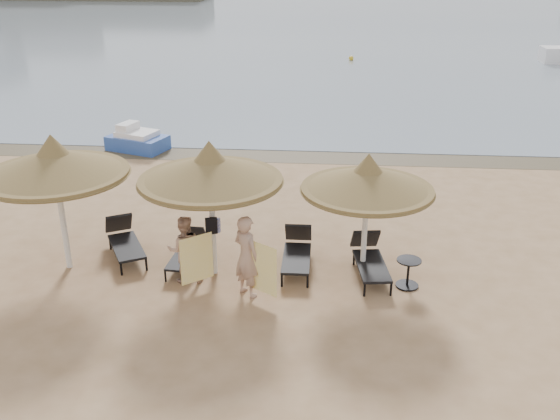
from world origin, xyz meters
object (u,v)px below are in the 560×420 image
at_px(lounger_near_right, 297,251).
at_px(palapa_center, 210,170).
at_px(lounger_far_left, 124,240).
at_px(side_table, 408,274).
at_px(palapa_left, 54,163).
at_px(palapa_right, 368,180).
at_px(lounger_near_left, 188,250).
at_px(pedal_boat, 137,140).
at_px(person_right, 246,250).
at_px(lounger_far_right, 370,258).
at_px(person_left, 184,244).

bearing_deg(lounger_near_right, palapa_center, -164.99).
xyz_separation_m(lounger_far_left, side_table, (6.82, -1.03, -0.08)).
distance_m(palapa_left, palapa_right, 6.96).
xyz_separation_m(palapa_center, side_table, (4.43, -0.27, -2.25)).
xyz_separation_m(palapa_right, lounger_near_left, (-4.16, 0.21, -2.00)).
relative_size(palapa_left, pedal_boat, 1.37).
bearing_deg(person_right, palapa_left, 28.32).
relative_size(lounger_far_left, pedal_boat, 0.83).
bearing_deg(lounger_far_left, palapa_right, -33.85).
relative_size(palapa_left, lounger_far_left, 1.64).
distance_m(lounger_near_right, lounger_far_right, 1.72).
distance_m(palapa_right, lounger_near_right, 2.52).
bearing_deg(person_right, palapa_right, -116.64).
distance_m(palapa_center, lounger_near_right, 2.94).
distance_m(lounger_near_left, side_table, 5.19).
bearing_deg(person_right, lounger_near_right, -85.42).
xyz_separation_m(side_table, pedal_boat, (-9.00, 9.44, 0.05)).
xyz_separation_m(lounger_near_right, person_left, (-2.48, -0.96, 0.54)).
distance_m(palapa_left, lounger_near_left, 3.62).
bearing_deg(lounger_near_left, pedal_boat, 117.99).
distance_m(lounger_far_left, lounger_far_right, 6.01).
relative_size(palapa_left, lounger_far_right, 1.65).
relative_size(side_table, pedal_boat, 0.27).
height_order(palapa_right, person_right, palapa_right).
relative_size(lounger_far_left, side_table, 3.03).
height_order(palapa_left, lounger_far_left, palapa_left).
height_order(palapa_center, person_right, palapa_center).
bearing_deg(lounger_near_left, person_left, -76.87).
xyz_separation_m(lounger_far_left, person_right, (3.27, -1.67, 0.70)).
relative_size(palapa_center, palapa_right, 1.09).
relative_size(palapa_right, person_right, 1.37).
distance_m(palapa_right, lounger_far_right, 1.97).
bearing_deg(palapa_center, pedal_boat, 116.49).
bearing_deg(lounger_near_left, person_right, -35.16).
relative_size(palapa_right, side_table, 4.48).
bearing_deg(lounger_near_right, pedal_boat, 126.42).
xyz_separation_m(palapa_center, lounger_far_left, (-2.38, 0.77, -2.17)).
distance_m(lounger_far_left, pedal_boat, 8.68).
relative_size(palapa_left, lounger_near_right, 1.71).
height_order(palapa_right, pedal_boat, palapa_right).
distance_m(person_left, person_right, 1.55).
height_order(palapa_left, lounger_near_left, palapa_left).
height_order(palapa_left, pedal_boat, palapa_left).
distance_m(palapa_right, pedal_boat, 12.19).
relative_size(palapa_left, lounger_near_left, 1.85).
xyz_separation_m(palapa_left, lounger_far_right, (7.11, 0.29, -2.22)).
bearing_deg(palapa_left, pedal_boat, 96.59).
height_order(palapa_right, lounger_far_left, palapa_right).
bearing_deg(palapa_left, lounger_near_right, 5.54).
relative_size(palapa_right, lounger_near_left, 1.67).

